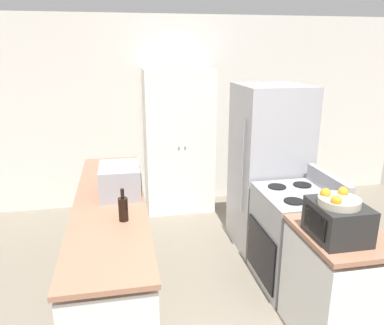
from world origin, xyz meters
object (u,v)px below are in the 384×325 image
at_px(refrigerator, 268,168).
at_px(fruit_bowl, 338,200).
at_px(stove, 294,238).
at_px(toaster_oven, 338,221).
at_px(microwave, 120,180).
at_px(wine_bottle, 123,209).
at_px(pantry_cabinet, 179,142).

height_order(refrigerator, fruit_bowl, refrigerator).
xyz_separation_m(stove, toaster_oven, (-0.13, -0.82, 0.58)).
height_order(stove, microwave, microwave).
relative_size(refrigerator, fruit_bowl, 6.57).
relative_size(stove, microwave, 2.36).
bearing_deg(refrigerator, fruit_bowl, -96.44).
bearing_deg(stove, fruit_bowl, -100.16).
xyz_separation_m(refrigerator, microwave, (-1.61, -0.51, 0.14)).
xyz_separation_m(refrigerator, wine_bottle, (-1.59, -1.06, 0.11)).
bearing_deg(fruit_bowl, wine_bottle, 158.09).
bearing_deg(toaster_oven, wine_bottle, 158.90).
height_order(microwave, wine_bottle, microwave).
xyz_separation_m(refrigerator, fruit_bowl, (-0.18, -1.62, 0.30)).
relative_size(refrigerator, microwave, 3.98).
xyz_separation_m(pantry_cabinet, refrigerator, (0.81, -1.17, -0.05)).
xyz_separation_m(stove, fruit_bowl, (-0.15, -0.83, 0.74)).
bearing_deg(wine_bottle, pantry_cabinet, 70.72).
height_order(microwave, toaster_oven, microwave).
height_order(stove, wine_bottle, wine_bottle).
relative_size(pantry_cabinet, microwave, 4.22).
bearing_deg(pantry_cabinet, microwave, -115.34).
bearing_deg(refrigerator, wine_bottle, -146.45).
relative_size(pantry_cabinet, refrigerator, 1.06).
bearing_deg(microwave, refrigerator, 17.59).
bearing_deg(toaster_oven, stove, 81.22).
bearing_deg(toaster_oven, refrigerator, 84.31).
relative_size(wine_bottle, toaster_oven, 0.66).
height_order(stove, refrigerator, refrigerator).
distance_m(stove, wine_bottle, 1.67).
distance_m(microwave, wine_bottle, 0.55).
height_order(pantry_cabinet, refrigerator, pantry_cabinet).
relative_size(microwave, fruit_bowl, 1.65).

